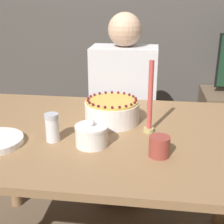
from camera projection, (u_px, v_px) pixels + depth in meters
dining_table at (102, 155)px, 1.38m from camera, size 1.39×0.91×0.74m
cake at (112, 111)px, 1.43m from camera, size 0.25×0.25×0.12m
sugar_bowl at (92, 135)px, 1.21m from camera, size 0.13×0.13×0.11m
sugar_shaker at (52, 127)px, 1.24m from camera, size 0.06×0.06×0.12m
candle at (150, 104)px, 1.29m from camera, size 0.05×0.05×0.31m
cup at (159, 146)px, 1.13m from camera, size 0.08×0.08×0.08m
person_man_blue_shirt at (123, 121)px, 2.02m from camera, size 0.40×0.34×1.20m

